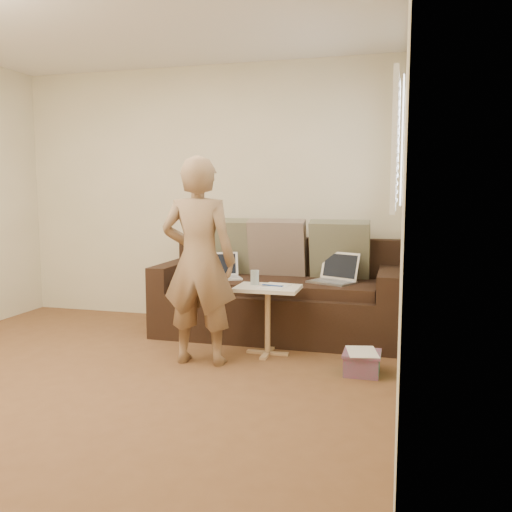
# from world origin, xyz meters

# --- Properties ---
(floor) EXTENTS (4.50, 4.50, 0.00)m
(floor) POSITION_xyz_m (0.00, 0.00, 0.00)
(floor) COLOR brown
(floor) RESTS_ON ground
(wall_back) EXTENTS (4.00, 0.00, 4.00)m
(wall_back) POSITION_xyz_m (0.00, 2.25, 1.30)
(wall_back) COLOR beige
(wall_back) RESTS_ON ground
(wall_right) EXTENTS (0.00, 4.50, 4.50)m
(wall_right) POSITION_xyz_m (2.00, 0.00, 1.30)
(wall_right) COLOR beige
(wall_right) RESTS_ON ground
(window_blinds) EXTENTS (0.12, 0.88, 1.08)m
(window_blinds) POSITION_xyz_m (1.95, 1.50, 1.70)
(window_blinds) COLOR white
(window_blinds) RESTS_ON wall_right
(sofa) EXTENTS (2.20, 0.95, 0.85)m
(sofa) POSITION_xyz_m (0.90, 1.77, 0.42)
(sofa) COLOR black
(sofa) RESTS_ON ground
(pillow_left) EXTENTS (0.55, 0.29, 0.57)m
(pillow_left) POSITION_xyz_m (0.30, 2.01, 0.79)
(pillow_left) COLOR #636449
(pillow_left) RESTS_ON sofa
(pillow_mid) EXTENTS (0.55, 0.27, 0.57)m
(pillow_mid) POSITION_xyz_m (0.85, 2.00, 0.79)
(pillow_mid) COLOR #785F56
(pillow_mid) RESTS_ON sofa
(pillow_right) EXTENTS (0.55, 0.28, 0.57)m
(pillow_right) POSITION_xyz_m (1.45, 1.99, 0.79)
(pillow_right) COLOR #636449
(pillow_right) RESTS_ON sofa
(laptop_silver) EXTENTS (0.46, 0.41, 0.25)m
(laptop_silver) POSITION_xyz_m (1.41, 1.72, 0.52)
(laptop_silver) COLOR #B7BABC
(laptop_silver) RESTS_ON sofa
(laptop_white) EXTENTS (0.41, 0.38, 0.24)m
(laptop_white) POSITION_xyz_m (0.40, 1.68, 0.52)
(laptop_white) COLOR white
(laptop_white) RESTS_ON sofa
(person) EXTENTS (0.61, 0.44, 1.60)m
(person) POSITION_xyz_m (0.51, 0.80, 0.80)
(person) COLOR olive
(person) RESTS_ON ground
(side_table) EXTENTS (0.51, 0.36, 0.57)m
(side_table) POSITION_xyz_m (0.97, 1.15, 0.28)
(side_table) COLOR silver
(side_table) RESTS_ON ground
(drinking_glass) EXTENTS (0.07, 0.07, 0.12)m
(drinking_glass) POSITION_xyz_m (0.84, 1.21, 0.63)
(drinking_glass) COLOR silver
(drinking_glass) RESTS_ON side_table
(scissors) EXTENTS (0.19, 0.13, 0.02)m
(scissors) POSITION_xyz_m (1.01, 1.15, 0.57)
(scissors) COLOR silver
(scissors) RESTS_ON side_table
(paper_on_table) EXTENTS (0.25, 0.33, 0.00)m
(paper_on_table) POSITION_xyz_m (1.02, 1.18, 0.57)
(paper_on_table) COLOR white
(paper_on_table) RESTS_ON side_table
(striped_box) EXTENTS (0.27, 0.27, 0.17)m
(striped_box) POSITION_xyz_m (1.75, 0.85, 0.08)
(striped_box) COLOR #C11C6D
(striped_box) RESTS_ON ground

